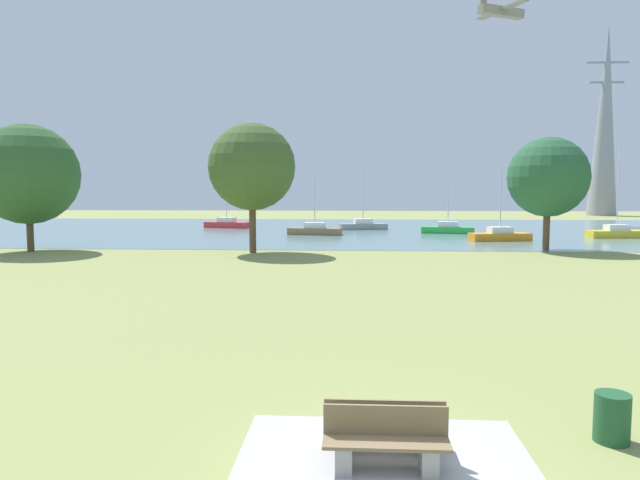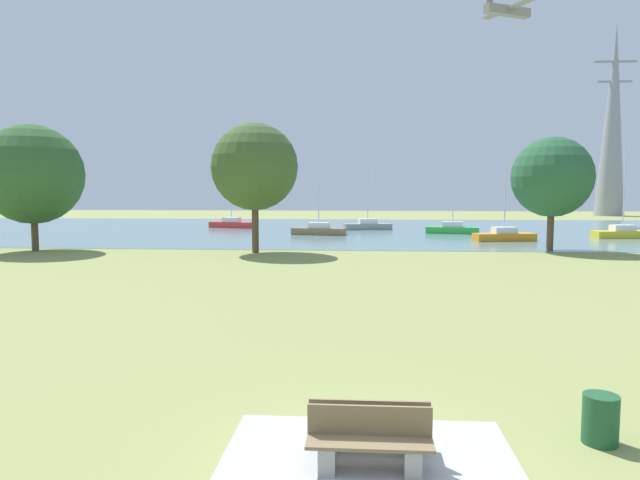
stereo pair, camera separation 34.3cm
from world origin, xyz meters
name	(u,v)px [view 1 (the left image)]	position (x,y,z in m)	size (l,w,h in m)	color
ground_plane	(362,267)	(0.00, 22.00, 0.00)	(160.00, 160.00, 0.00)	#8C9351
concrete_pad	(385,464)	(0.00, 0.00, 0.05)	(4.40, 3.20, 0.10)	#ADADAD
bench_facing_water	(384,429)	(0.00, 0.27, 0.47)	(1.80, 0.48, 0.89)	#9B988D
bench_facing_inland	(386,445)	(0.00, -0.27, 0.47)	(1.80, 0.48, 0.89)	#9B988D
litter_bin	(612,418)	(3.74, 1.10, 0.40)	(0.56, 0.56, 0.80)	#1E512D
water_surface	(358,230)	(0.00, 50.00, 0.01)	(140.00, 40.00, 0.02)	slate
sailboat_orange	(500,235)	(11.21, 38.09, 0.45)	(5.00, 2.43, 5.73)	orange
sailboat_green	(448,229)	(8.33, 45.64, 0.44)	(5.00, 2.39, 5.30)	green
sailboat_gray	(363,225)	(0.53, 50.25, 0.46)	(5.00, 2.45, 6.33)	gray
sailboat_brown	(315,230)	(-3.95, 43.24, 0.45)	(4.97, 2.23, 5.37)	brown
sailboat_yellow	(616,232)	(21.80, 41.56, 0.47)	(4.95, 2.07, 7.64)	yellow
sailboat_red	(227,223)	(-13.95, 52.16, 0.47)	(5.03, 2.84, 7.67)	red
tree_mid_shore	(28,174)	(-21.76, 28.32, 5.07)	(6.54, 6.54, 8.35)	brown
tree_west_far	(252,167)	(-6.97, 28.43, 5.52)	(5.59, 5.59, 8.33)	brown
tree_east_near	(548,177)	(12.47, 30.97, 4.90)	(5.30, 5.30, 7.57)	brown
electricity_pylon	(605,121)	(38.51, 84.41, 14.74)	(6.40, 4.40, 29.45)	gray
light_aircraft	(501,11)	(17.70, 66.25, 26.11)	(6.23, 8.02, 2.10)	gray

